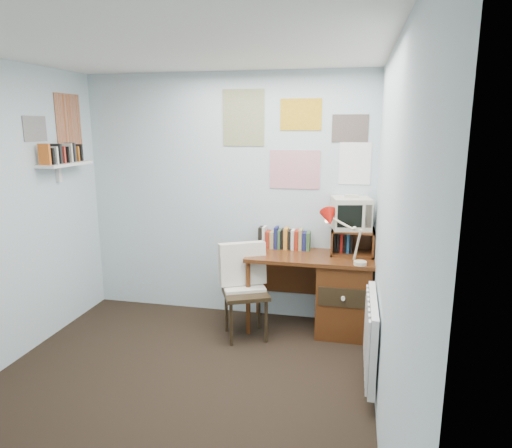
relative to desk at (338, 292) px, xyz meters
The scene contains 14 objects.
ground 1.93m from the desk, 128.37° to the right, with size 3.50×3.50×0.00m, color black.
back_wall 1.47m from the desk, 167.00° to the left, with size 3.00×0.02×2.50m, color silver.
right_wall 1.74m from the desk, 77.48° to the right, with size 0.02×3.50×2.50m, color silver.
ceiling 2.82m from the desk, 128.37° to the right, with size 3.00×3.50×0.02m, color white.
desk is the anchor object (origin of this frame).
desk_chair 0.90m from the desk, 160.10° to the right, with size 0.44×0.42×0.86m, color black.
desk_lamp 0.64m from the desk, 48.60° to the right, with size 0.30×0.25×0.42m, color red.
tv_riser 0.51m from the desk, 42.96° to the left, with size 0.40×0.30×0.25m, color #5C2F15.
crt_tv 0.79m from the desk, 55.28° to the left, with size 0.35×0.32×0.33m, color beige.
book_row 0.71m from the desk, 160.58° to the left, with size 0.60×0.14×0.22m, color #5C2F15.
radiator 0.97m from the desk, 72.76° to the right, with size 0.09×0.80×0.60m, color white.
wall_shelf 2.87m from the desk, behind, with size 0.20×0.62×0.24m, color white.
posters_back 1.54m from the desk, 150.72° to the left, with size 1.20×0.01×0.90m, color white.
posters_left 3.13m from the desk, behind, with size 0.01×0.70×0.60m, color white.
Camera 1 is at (1.28, -2.75, 1.99)m, focal length 32.00 mm.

